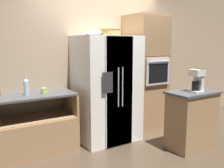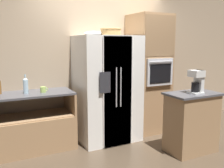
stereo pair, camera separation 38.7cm
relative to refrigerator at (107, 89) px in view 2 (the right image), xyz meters
name	(u,v)px [view 2 (the right image)]	position (x,y,z in m)	size (l,w,h in m)	color
ground_plane	(114,139)	(0.10, -0.08, -0.88)	(20.00, 20.00, 0.00)	#4C3D2D
wall_back	(102,56)	(0.10, 0.43, 0.52)	(12.00, 0.06, 2.80)	tan
counter_left	(22,131)	(-1.38, 0.09, -0.56)	(1.52, 0.61, 0.90)	#A87F56
refrigerator	(107,89)	(0.00, 0.00, 0.00)	(0.99, 0.82, 1.76)	white
wall_oven	(148,74)	(0.88, 0.06, 0.20)	(0.65, 0.73, 2.14)	#A87F56
island_counter	(191,122)	(0.92, -1.04, -0.42)	(0.79, 0.49, 0.91)	#A87F56
wicker_basket	(111,32)	(0.03, -0.08, 0.94)	(0.34, 0.34, 0.12)	tan
fruit_bowl	(93,33)	(-0.24, 0.01, 0.91)	(0.28, 0.28, 0.07)	white
bottle_tall	(26,85)	(-1.29, 0.08, 0.14)	(0.07, 0.07, 0.29)	silver
mug	(43,90)	(-1.04, 0.06, 0.06)	(0.12, 0.08, 0.09)	#B2D166
coffee_maker	(197,81)	(0.93, -1.09, 0.22)	(0.18, 0.18, 0.34)	white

